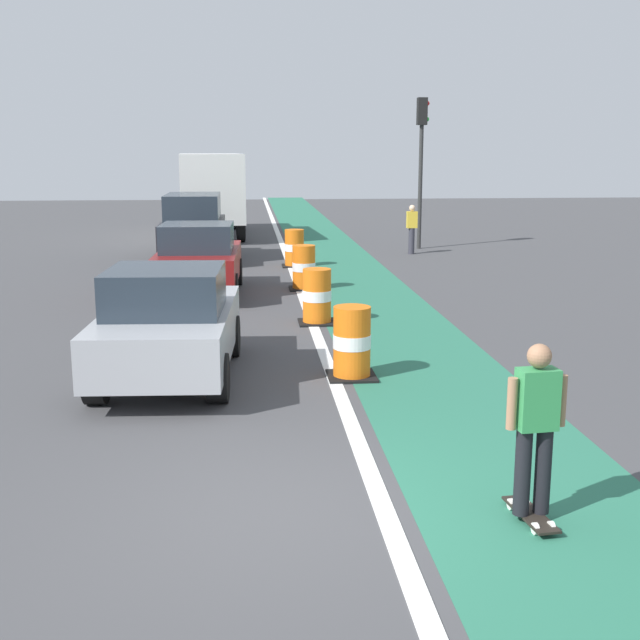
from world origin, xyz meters
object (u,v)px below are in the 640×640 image
at_px(parked_sedan_nearest, 169,324).
at_px(traffic_light_corner, 421,146).
at_px(skateboarder_on_lane, 535,427).
at_px(traffic_barrel_far, 294,248).
at_px(traffic_barrel_front, 352,343).
at_px(pedestrian_crossing, 412,228).
at_px(traffic_barrel_mid, 317,297).
at_px(parked_sedan_second, 199,260).
at_px(delivery_truck_down_block, 210,189).
at_px(traffic_barrel_back, 304,268).
at_px(parked_suv_third, 194,227).

relative_size(parked_sedan_nearest, traffic_light_corner, 0.82).
bearing_deg(skateboarder_on_lane, traffic_barrel_far, 94.02).
xyz_separation_m(traffic_barrel_front, pedestrian_crossing, (3.86, 14.62, 0.33)).
distance_m(traffic_barrel_mid, traffic_barrel_far, 8.07).
height_order(traffic_barrel_mid, pedestrian_crossing, pedestrian_crossing).
distance_m(parked_sedan_second, delivery_truck_down_block, 13.49).
relative_size(parked_sedan_nearest, parked_sedan_second, 1.01).
distance_m(parked_sedan_nearest, pedestrian_crossing, 15.85).
height_order(traffic_barrel_back, traffic_light_corner, traffic_light_corner).
bearing_deg(skateboarder_on_lane, parked_suv_third, 102.70).
bearing_deg(skateboarder_on_lane, parked_sedan_nearest, 126.03).
height_order(parked_sedan_nearest, parked_sedan_second, same).
bearing_deg(delivery_truck_down_block, skateboarder_on_lane, -81.25).
relative_size(traffic_barrel_mid, traffic_barrel_far, 1.00).
relative_size(skateboarder_on_lane, traffic_barrel_front, 1.55).
xyz_separation_m(parked_sedan_nearest, parked_suv_third, (-0.47, 13.60, 0.20)).
bearing_deg(traffic_barrel_far, parked_sedan_nearest, -102.23).
bearing_deg(parked_suv_third, traffic_barrel_front, -76.96).
bearing_deg(traffic_barrel_front, skateboarder_on_lane, -78.25).
distance_m(traffic_barrel_front, traffic_light_corner, 16.94).
distance_m(parked_suv_third, traffic_barrel_far, 3.55).
relative_size(traffic_barrel_front, pedestrian_crossing, 0.68).
bearing_deg(skateboarder_on_lane, traffic_barrel_mid, 97.79).
height_order(skateboarder_on_lane, traffic_light_corner, traffic_light_corner).
xyz_separation_m(traffic_barrel_mid, delivery_truck_down_block, (-2.76, 16.96, 1.31)).
distance_m(skateboarder_on_lane, traffic_barrel_far, 17.03).
distance_m(parked_sedan_nearest, traffic_barrel_far, 12.10).
bearing_deg(traffic_barrel_far, skateboarder_on_lane, -85.98).
bearing_deg(delivery_truck_down_block, pedestrian_crossing, -42.75).
relative_size(parked_sedan_nearest, traffic_barrel_mid, 3.84).
xyz_separation_m(skateboarder_on_lane, parked_suv_third, (-4.23, 18.76, 0.12)).
xyz_separation_m(skateboarder_on_lane, traffic_light_corner, (3.40, 21.04, 2.59)).
height_order(skateboarder_on_lane, parked_suv_third, parked_suv_third).
distance_m(parked_suv_third, traffic_barrel_mid, 10.30).
bearing_deg(parked_suv_third, traffic_barrel_mid, -73.00).
relative_size(traffic_barrel_mid, traffic_light_corner, 0.21).
distance_m(traffic_barrel_front, traffic_barrel_back, 7.99).
bearing_deg(delivery_truck_down_block, parked_sedan_second, -88.88).
relative_size(delivery_truck_down_block, traffic_light_corner, 1.52).
xyz_separation_m(parked_suv_third, traffic_barrel_back, (3.03, -5.81, -0.50)).
bearing_deg(parked_suv_third, parked_sedan_nearest, -88.01).
relative_size(parked_suv_third, traffic_barrel_front, 4.22).
bearing_deg(traffic_barrel_front, parked_sedan_second, 109.79).
relative_size(traffic_barrel_back, pedestrian_crossing, 0.68).
bearing_deg(traffic_light_corner, skateboarder_on_lane, -99.17).
bearing_deg(parked_sedan_second, delivery_truck_down_block, 91.12).
distance_m(traffic_barrel_far, pedestrian_crossing, 4.80).
relative_size(skateboarder_on_lane, traffic_barrel_back, 1.55).
xyz_separation_m(parked_suv_third, traffic_light_corner, (7.62, 2.29, 2.47)).
bearing_deg(parked_sedan_second, parked_suv_third, 94.59).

